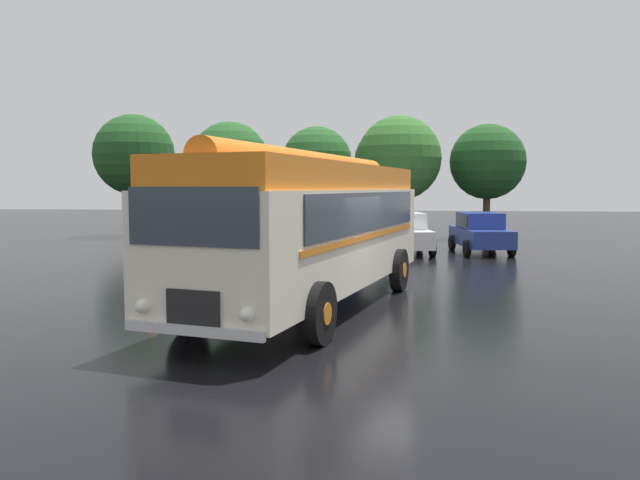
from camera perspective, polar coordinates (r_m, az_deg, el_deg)
ground_plane at (r=13.41m, az=3.20°, el=-6.79°), size 120.00×120.00×0.00m
vintage_bus at (r=13.89m, az=-0.66°, el=1.51°), size 4.89×10.38×3.49m
car_near_left at (r=25.91m, az=2.07°, el=0.73°), size 2.14×4.29×1.66m
car_mid_left at (r=25.71m, az=7.72°, el=0.66°), size 2.39×4.39×1.66m
car_mid_right at (r=26.55m, az=14.45°, el=0.68°), size 2.33×4.37×1.66m
tree_far_left at (r=35.87m, az=-16.68°, el=7.57°), size 4.40×4.40×6.69m
tree_left_of_centre at (r=32.86m, az=-8.31°, el=7.18°), size 4.03×4.03×6.09m
tree_centre at (r=33.38m, az=-0.38°, el=7.15°), size 3.73×3.73×5.93m
tree_right_of_centre at (r=31.92m, az=6.89°, el=7.37°), size 4.39×4.25×6.29m
tree_far_right at (r=33.25m, az=15.09°, el=6.81°), size 3.84×3.84×5.93m
traffic_cone at (r=13.77m, az=-15.07°, el=-5.48°), size 0.36×0.36×0.55m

